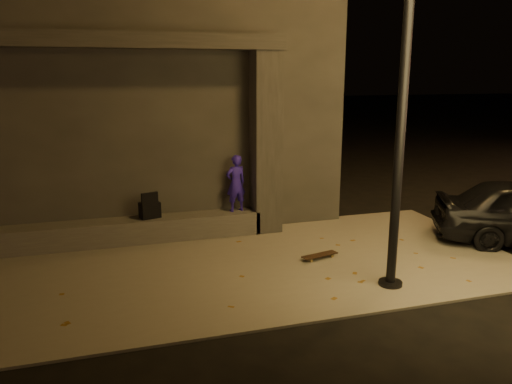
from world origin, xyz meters
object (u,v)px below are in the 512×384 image
object	(u,v)px
column	(266,144)
backpack	(150,209)
skateboarder	(236,183)
skateboard	(320,255)

from	to	relation	value
column	backpack	size ratio (longest dim) A/B	6.87
skateboarder	backpack	bearing A→B (deg)	-12.10
column	skateboard	distance (m)	2.59
skateboard	backpack	bearing A→B (deg)	131.94
skateboarder	backpack	world-z (taller)	skateboarder
backpack	column	bearing A→B (deg)	-17.55
skateboarder	skateboard	xyz separation A→B (m)	(1.03, -1.87, -0.96)
column	backpack	bearing A→B (deg)	180.00
column	skateboard	size ratio (longest dim) A/B	5.08
skateboarder	backpack	size ratio (longest dim) A/B	2.19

